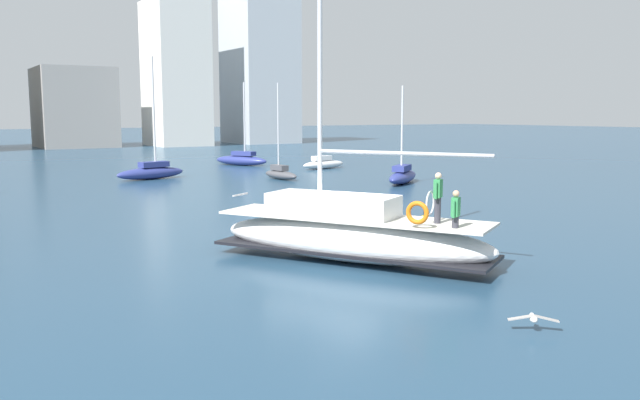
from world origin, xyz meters
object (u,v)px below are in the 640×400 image
(moored_sloop_far, at_px, (151,171))
(mooring_buoy, at_px, (424,222))
(moored_catamaran, at_px, (241,159))
(main_sailboat, at_px, (350,233))
(moored_cutter_right, at_px, (403,175))
(moored_ketch_distant, at_px, (323,163))
(moored_cutter_left, at_px, (281,173))
(seagull, at_px, (533,318))

(moored_sloop_far, relative_size, mooring_buoy, 10.13)
(moored_catamaran, xyz_separation_m, mooring_buoy, (-7.37, -34.20, -0.42))
(main_sailboat, xyz_separation_m, moored_sloop_far, (2.77, 29.89, -0.31))
(moored_cutter_right, distance_m, moored_ketch_distant, 13.16)
(moored_ketch_distant, bearing_deg, moored_cutter_left, -141.22)
(moored_sloop_far, bearing_deg, main_sailboat, -95.30)
(mooring_buoy, bearing_deg, moored_catamaran, 77.84)
(moored_catamaran, distance_m, moored_cutter_left, 13.60)
(moored_ketch_distant, height_order, mooring_buoy, moored_ketch_distant)
(moored_catamaran, height_order, moored_ketch_distant, moored_catamaran)
(moored_catamaran, bearing_deg, moored_cutter_right, -82.19)
(main_sailboat, distance_m, mooring_buoy, 7.62)
(moored_catamaran, height_order, mooring_buoy, moored_catamaran)
(seagull, bearing_deg, moored_ketch_distant, 64.02)
(moored_cutter_left, xyz_separation_m, mooring_buoy, (-4.32, -20.96, -0.32))
(moored_sloop_far, bearing_deg, moored_catamaran, 36.29)
(main_sailboat, bearing_deg, moored_cutter_left, 66.38)
(moored_sloop_far, relative_size, seagull, 9.34)
(main_sailboat, relative_size, moored_ketch_distant, 1.86)
(moored_cutter_left, height_order, seagull, moored_cutter_left)
(main_sailboat, xyz_separation_m, seagull, (-0.57, -8.04, -0.60))
(moored_sloop_far, xyz_separation_m, moored_cutter_right, (13.91, -12.06, -0.04))
(main_sailboat, xyz_separation_m, moored_cutter_left, (10.85, 24.81, -0.42))
(moored_cutter_left, bearing_deg, moored_catamaran, 77.02)
(main_sailboat, bearing_deg, mooring_buoy, 30.54)
(main_sailboat, relative_size, moored_sloop_far, 1.47)
(moored_ketch_distant, distance_m, seagull, 43.28)
(moored_sloop_far, xyz_separation_m, moored_ketch_distant, (15.62, 0.98, -0.09))
(moored_cutter_right, bearing_deg, mooring_buoy, -126.00)
(seagull, relative_size, mooring_buoy, 1.08)
(moored_catamaran, bearing_deg, moored_cutter_left, -102.98)
(moored_ketch_distant, bearing_deg, seagull, -115.98)
(moored_cutter_left, bearing_deg, moored_sloop_far, 147.85)
(main_sailboat, xyz_separation_m, mooring_buoy, (6.53, 3.85, -0.74))
(moored_cutter_left, xyz_separation_m, moored_cutter_right, (5.83, -6.99, 0.07))
(moored_sloop_far, xyz_separation_m, moored_cutter_left, (8.08, -5.08, -0.11))
(moored_cutter_right, bearing_deg, moored_sloop_far, 139.06)
(seagull, distance_m, mooring_buoy, 13.85)
(moored_sloop_far, distance_m, moored_ketch_distant, 15.65)
(moored_catamaran, distance_m, mooring_buoy, 34.99)
(main_sailboat, xyz_separation_m, moored_ketch_distant, (18.39, 30.87, -0.39))
(main_sailboat, distance_m, moored_catamaran, 40.52)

